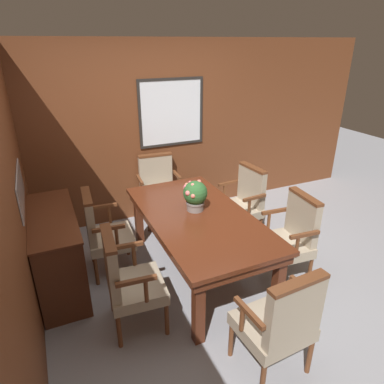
% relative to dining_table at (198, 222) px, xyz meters
% --- Properties ---
extents(ground_plane, '(14.00, 14.00, 0.00)m').
position_rel_dining_table_xyz_m(ground_plane, '(-0.02, -0.26, -0.64)').
color(ground_plane, '#93969E').
extents(wall_back, '(7.20, 0.08, 2.45)m').
position_rel_dining_table_xyz_m(wall_back, '(-0.02, 1.62, 0.59)').
color(wall_back, brown).
rests_on(wall_back, ground_plane).
extents(wall_left, '(0.08, 7.20, 2.45)m').
position_rel_dining_table_xyz_m(wall_left, '(-1.66, -0.26, 0.59)').
color(wall_left, brown).
rests_on(wall_left, ground_plane).
extents(dining_table, '(1.03, 1.98, 0.73)m').
position_rel_dining_table_xyz_m(dining_table, '(0.00, 0.00, 0.00)').
color(dining_table, '#562614').
rests_on(dining_table, ground_plane).
extents(chair_left_far, '(0.51, 0.59, 0.96)m').
position_rel_dining_table_xyz_m(chair_left_far, '(-0.92, 0.46, -0.12)').
color(chair_left_far, brown).
rests_on(chair_left_far, ground_plane).
extents(chair_right_far, '(0.52, 0.59, 0.96)m').
position_rel_dining_table_xyz_m(chair_right_far, '(0.87, 0.47, -0.12)').
color(chair_right_far, brown).
rests_on(chair_right_far, ground_plane).
extents(chair_head_near, '(0.58, 0.50, 0.96)m').
position_rel_dining_table_xyz_m(chair_head_near, '(0.01, -1.40, -0.12)').
color(chair_head_near, brown).
rests_on(chair_head_near, ground_plane).
extents(chair_right_near, '(0.52, 0.59, 0.96)m').
position_rel_dining_table_xyz_m(chair_right_near, '(0.88, -0.46, -0.12)').
color(chair_right_near, brown).
rests_on(chair_right_near, ground_plane).
extents(chair_left_near, '(0.52, 0.59, 0.96)m').
position_rel_dining_table_xyz_m(chair_left_near, '(-0.89, -0.45, -0.12)').
color(chair_left_near, brown).
rests_on(chair_left_near, ground_plane).
extents(chair_head_far, '(0.59, 0.51, 0.96)m').
position_rel_dining_table_xyz_m(chair_head_far, '(0.03, 1.36, -0.12)').
color(chair_head_far, brown).
rests_on(chair_head_far, ground_plane).
extents(potted_plant, '(0.26, 0.26, 0.33)m').
position_rel_dining_table_xyz_m(potted_plant, '(0.02, 0.12, 0.27)').
color(potted_plant, gray).
rests_on(potted_plant, dining_table).
extents(sideboard_cabinet, '(0.46, 1.29, 0.82)m').
position_rel_dining_table_xyz_m(sideboard_cabinet, '(-1.41, 0.41, -0.22)').
color(sideboard_cabinet, '#512816').
rests_on(sideboard_cabinet, ground_plane).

